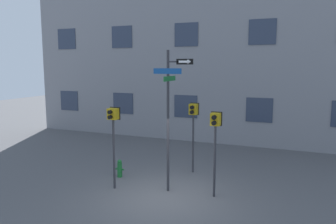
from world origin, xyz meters
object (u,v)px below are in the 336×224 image
object	(u,v)px
pedestrian_signal_across	(193,118)
pedestrian_signal_right	(215,131)
street_sign_pole	(170,110)
fire_hydrant	(120,168)
pedestrian_signal_left	(113,125)

from	to	relation	value
pedestrian_signal_across	pedestrian_signal_right	bearing A→B (deg)	-56.29
street_sign_pole	pedestrian_signal_right	world-z (taller)	street_sign_pole
fire_hydrant	pedestrian_signal_right	bearing A→B (deg)	-7.43
pedestrian_signal_left	fire_hydrant	size ratio (longest dim) A/B	4.14
pedestrian_signal_right	fire_hydrant	world-z (taller)	pedestrian_signal_right
street_sign_pole	pedestrian_signal_right	size ratio (longest dim) A/B	1.70
pedestrian_signal_across	fire_hydrant	xyz separation A→B (m)	(-2.42, -1.59, -1.86)
pedestrian_signal_left	fire_hydrant	distance (m)	2.23
pedestrian_signal_across	fire_hydrant	world-z (taller)	pedestrian_signal_across
street_sign_pole	fire_hydrant	size ratio (longest dim) A/B	6.90
pedestrian_signal_right	pedestrian_signal_across	size ratio (longest dim) A/B	1.00
pedestrian_signal_left	street_sign_pole	bearing A→B (deg)	14.59
pedestrian_signal_left	pedestrian_signal_across	distance (m)	3.34
pedestrian_signal_left	fire_hydrant	world-z (taller)	pedestrian_signal_left
street_sign_pole	pedestrian_signal_left	distance (m)	2.02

